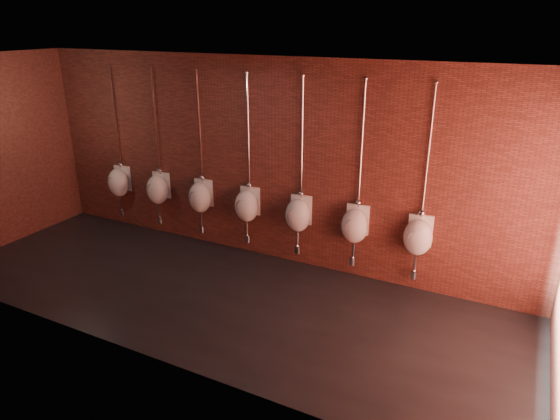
% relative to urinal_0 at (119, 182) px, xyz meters
% --- Properties ---
extents(ground, '(8.50, 8.50, 0.00)m').
position_rel_urinal_0_xyz_m(ground, '(3.00, -1.36, -0.89)').
color(ground, black).
rests_on(ground, ground).
extents(room_shell, '(8.54, 3.04, 3.22)m').
position_rel_urinal_0_xyz_m(room_shell, '(3.00, -1.36, 1.12)').
color(room_shell, black).
rests_on(room_shell, ground).
extents(urinal_0, '(0.45, 0.40, 2.72)m').
position_rel_urinal_0_xyz_m(urinal_0, '(0.00, 0.00, 0.00)').
color(urinal_0, white).
rests_on(urinal_0, ground).
extents(urinal_1, '(0.45, 0.40, 2.72)m').
position_rel_urinal_0_xyz_m(urinal_1, '(0.91, 0.00, 0.00)').
color(urinal_1, white).
rests_on(urinal_1, ground).
extents(urinal_2, '(0.45, 0.40, 2.72)m').
position_rel_urinal_0_xyz_m(urinal_2, '(1.82, 0.00, 0.00)').
color(urinal_2, white).
rests_on(urinal_2, ground).
extents(urinal_3, '(0.45, 0.40, 2.72)m').
position_rel_urinal_0_xyz_m(urinal_3, '(2.74, 0.00, 0.00)').
color(urinal_3, white).
rests_on(urinal_3, ground).
extents(urinal_4, '(0.45, 0.40, 2.72)m').
position_rel_urinal_0_xyz_m(urinal_4, '(3.65, 0.00, 0.00)').
color(urinal_4, white).
rests_on(urinal_4, ground).
extents(urinal_5, '(0.45, 0.40, 2.72)m').
position_rel_urinal_0_xyz_m(urinal_5, '(4.56, 0.00, 0.00)').
color(urinal_5, white).
rests_on(urinal_5, ground).
extents(urinal_6, '(0.45, 0.40, 2.72)m').
position_rel_urinal_0_xyz_m(urinal_6, '(5.47, 0.00, 0.00)').
color(urinal_6, white).
rests_on(urinal_6, ground).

